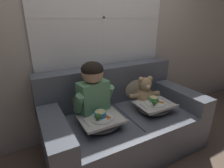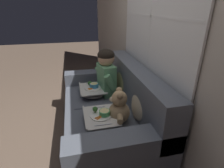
% 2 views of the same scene
% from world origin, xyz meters
% --- Properties ---
extents(ground_plane, '(14.00, 14.00, 0.00)m').
position_xyz_m(ground_plane, '(0.00, 0.00, 0.00)').
color(ground_plane, brown).
extents(wall_back_with_window, '(8.00, 0.08, 2.60)m').
position_xyz_m(wall_back_with_window, '(0.00, 0.56, 1.31)').
color(wall_back_with_window, '#BCB2A3').
rests_on(wall_back_with_window, ground_plane).
extents(couch, '(1.81, 0.99, 0.94)m').
position_xyz_m(couch, '(0.00, 0.07, 0.34)').
color(couch, '#565B66').
rests_on(couch, ground_plane).
extents(throw_pillow_behind_child, '(0.40, 0.19, 0.42)m').
position_xyz_m(throw_pillow_behind_child, '(-0.34, 0.31, 0.65)').
color(throw_pillow_behind_child, '#898456').
rests_on(throw_pillow_behind_child, couch).
extents(throw_pillow_behind_teddy, '(0.36, 0.17, 0.38)m').
position_xyz_m(throw_pillow_behind_teddy, '(0.34, 0.31, 0.65)').
color(throw_pillow_behind_teddy, '#C1B293').
rests_on(throw_pillow_behind_teddy, couch).
extents(child_figure, '(0.47, 0.25, 0.64)m').
position_xyz_m(child_figure, '(-0.34, 0.08, 0.81)').
color(child_figure, '#66A370').
rests_on(child_figure, couch).
extents(teddy_bear, '(0.41, 0.29, 0.38)m').
position_xyz_m(teddy_bear, '(0.34, 0.08, 0.62)').
color(teddy_bear, tan).
rests_on(teddy_bear, couch).
extents(lap_tray_child, '(0.42, 0.35, 0.19)m').
position_xyz_m(lap_tray_child, '(-0.34, -0.12, 0.52)').
color(lap_tray_child, slate).
rests_on(lap_tray_child, child_figure).
extents(lap_tray_teddy, '(0.42, 0.35, 0.18)m').
position_xyz_m(lap_tray_teddy, '(0.34, -0.12, 0.52)').
color(lap_tray_teddy, slate).
rests_on(lap_tray_teddy, teddy_bear).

